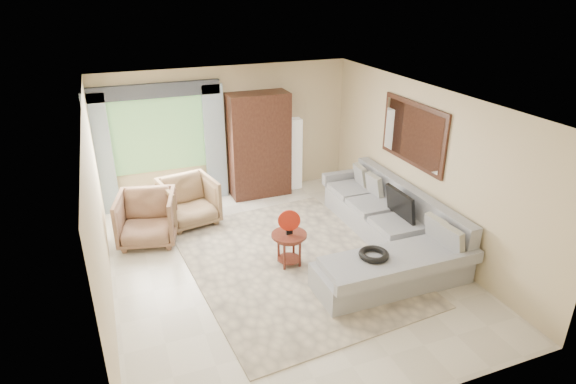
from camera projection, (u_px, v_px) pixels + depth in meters
name	position (u px, v px, depth m)	size (l,w,h in m)	color
ground	(281.00, 264.00, 7.52)	(6.00, 6.00, 0.00)	silver
area_rug	(291.00, 262.00, 7.55)	(3.00, 4.00, 0.02)	beige
sectional_sofa	(387.00, 233.00, 7.85)	(2.30, 3.46, 0.90)	#93959A
tv_screen	(400.00, 204.00, 7.84)	(0.06, 0.74, 0.48)	black
garden_hose	(374.00, 254.00, 6.74)	(0.43, 0.43, 0.09)	black
coffee_table	(289.00, 249.00, 7.39)	(0.55, 0.55, 0.55)	#4E1A14
red_disc	(289.00, 220.00, 7.19)	(0.34, 0.34, 0.03)	#B02311
armchair_left	(147.00, 218.00, 8.02)	(0.92, 0.95, 0.86)	brown
armchair_right	(189.00, 201.00, 8.65)	(0.90, 0.93, 0.85)	#836447
potted_plant	(135.00, 207.00, 8.77)	(0.51, 0.44, 0.57)	#999999
armoire	(259.00, 145.00, 9.60)	(1.20, 0.55, 2.10)	black
floor_lamp	(295.00, 154.00, 10.04)	(0.24, 0.24, 1.50)	silver
window	(158.00, 135.00, 9.04)	(1.80, 0.04, 1.40)	#669E59
curtain_left	(101.00, 156.00, 8.72)	(0.40, 0.08, 2.30)	#9EB7CC
curtain_right	(215.00, 143.00, 9.42)	(0.40, 0.08, 2.30)	#9EB7CC
valance	(154.00, 91.00, 8.64)	(2.40, 0.12, 0.26)	#1E232D
wall_mirror	(413.00, 134.00, 7.93)	(0.05, 1.70, 1.05)	black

